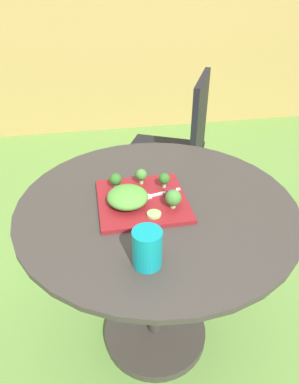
{
  "coord_description": "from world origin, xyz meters",
  "views": [
    {
      "loc": [
        -0.2,
        -0.93,
        1.37
      ],
      "look_at": [
        -0.02,
        0.0,
        0.75
      ],
      "focal_mm": 32.53,
      "sensor_mm": 36.0,
      "label": 1
    }
  ],
  "objects": [
    {
      "name": "ground_plane",
      "position": [
        0.0,
        0.0,
        0.0
      ],
      "size": [
        12.0,
        12.0,
        0.0
      ],
      "primitive_type": "plane",
      "color": "#669342"
    },
    {
      "name": "bamboo_fence",
      "position": [
        0.0,
        2.38,
        0.73
      ],
      "size": [
        8.0,
        0.08,
        1.45
      ],
      "primitive_type": "cube",
      "color": "#A8894C",
      "rests_on": "ground_plane"
    },
    {
      "name": "patio_table",
      "position": [
        0.0,
        0.0,
        0.46
      ],
      "size": [
        0.93,
        0.93,
        0.71
      ],
      "color": "#38332D",
      "rests_on": "ground_plane"
    },
    {
      "name": "patio_chair",
      "position": [
        0.3,
        0.83,
        0.53
      ],
      "size": [
        0.59,
        0.59,
        0.9
      ],
      "color": "black",
      "rests_on": "ground_plane"
    },
    {
      "name": "salad_plate",
      "position": [
        -0.05,
        0.01,
        0.72
      ],
      "size": [
        0.29,
        0.29,
        0.01
      ],
      "primitive_type": "cube",
      "color": "maroon",
      "rests_on": "patio_table"
    },
    {
      "name": "drinking_glass",
      "position": [
        -0.08,
        -0.28,
        0.76
      ],
      "size": [
        0.08,
        0.08,
        0.11
      ],
      "color": "#0F8C93",
      "rests_on": "patio_table"
    },
    {
      "name": "fork",
      "position": [
        -0.0,
        0.02,
        0.73
      ],
      "size": [
        0.15,
        0.05,
        0.0
      ],
      "color": "silver",
      "rests_on": "salad_plate"
    },
    {
      "name": "lettuce_mound",
      "position": [
        -0.1,
        -0.01,
        0.75
      ],
      "size": [
        0.13,
        0.14,
        0.05
      ],
      "primitive_type": "ellipsoid",
      "color": "#519338",
      "rests_on": "salad_plate"
    },
    {
      "name": "broccoli_floret_0",
      "position": [
        0.04,
        -0.06,
        0.76
      ],
      "size": [
        0.05,
        0.05,
        0.06
      ],
      "color": "#99B770",
      "rests_on": "salad_plate"
    },
    {
      "name": "broccoli_floret_1",
      "position": [
        -0.03,
        0.1,
        0.76
      ],
      "size": [
        0.04,
        0.04,
        0.06
      ],
      "color": "#99B770",
      "rests_on": "salad_plate"
    },
    {
      "name": "broccoli_floret_2",
      "position": [
        0.04,
        0.06,
        0.76
      ],
      "size": [
        0.04,
        0.04,
        0.05
      ],
      "color": "#99B770",
      "rests_on": "salad_plate"
    },
    {
      "name": "broccoli_floret_3",
      "position": [
        -0.13,
        0.09,
        0.76
      ],
      "size": [
        0.04,
        0.04,
        0.06
      ],
      "color": "#99B770",
      "rests_on": "salad_plate"
    },
    {
      "name": "cucumber_slice_0",
      "position": [
        -0.03,
        -0.09,
        0.73
      ],
      "size": [
        0.04,
        0.04,
        0.01
      ],
      "primitive_type": "cylinder",
      "color": "#8EB766",
      "rests_on": "salad_plate"
    },
    {
      "name": "beet_chunk_0",
      "position": [
        0.05,
        0.0,
        0.74
      ],
      "size": [
        0.04,
        0.03,
        0.03
      ],
      "primitive_type": "cube",
      "rotation": [
        0.0,
        0.0,
        2.71
      ],
      "color": "maroon",
      "rests_on": "salad_plate"
    }
  ]
}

